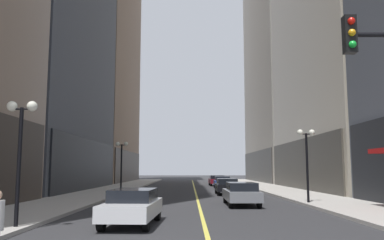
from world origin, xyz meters
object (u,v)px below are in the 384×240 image
street_lamp_left_far (122,155)px  car_black (227,186)px  car_grey (241,193)px  street_lamp_left_near (21,135)px  car_blue (222,182)px  car_maroon (217,180)px  street_lamp_right_mid (307,149)px  car_white (133,205)px

street_lamp_left_far → car_black: bearing=-7.7°
car_grey → street_lamp_left_near: size_ratio=1.06×
car_blue → car_maroon: 7.01m
car_blue → car_grey: bearing=-91.7°
car_blue → street_lamp_left_near: (-9.42, -30.07, 2.54)m
car_maroon → car_black: bearing=-91.3°
car_blue → street_lamp_right_mid: size_ratio=0.97×
car_maroon → street_lamp_left_far: bearing=-119.5°
street_lamp_left_far → street_lamp_right_mid: (12.80, -10.76, 0.00)m
car_grey → street_lamp_left_far: bearing=128.3°
car_black → street_lamp_right_mid: bearing=-67.9°
car_grey → car_blue: size_ratio=1.09×
car_black → street_lamp_right_mid: (3.88, -9.56, 2.54)m
car_black → street_lamp_left_far: bearing=172.3°
car_black → street_lamp_left_near: bearing=-114.7°
car_maroon → car_blue: bearing=-89.3°
car_maroon → street_lamp_left_near: (-9.33, -37.07, 2.54)m
car_white → car_blue: same height
car_blue → street_lamp_left_far: (-9.42, -9.51, 2.54)m
car_blue → street_lamp_left_far: street_lamp_left_far is taller
car_white → car_grey: bearing=57.4°
car_blue → car_maroon: (-0.09, 7.01, 0.00)m
car_white → street_lamp_left_far: street_lamp_left_far is taller
car_white → car_blue: (5.70, 28.62, -0.00)m
car_white → car_grey: size_ratio=0.93×
street_lamp_left_near → car_black: bearing=65.3°
street_lamp_left_near → street_lamp_left_far: 20.56m
car_blue → car_maroon: bearing=90.7°
car_blue → street_lamp_right_mid: bearing=-80.5°
street_lamp_left_near → street_lamp_right_mid: size_ratio=1.00×
car_grey → car_blue: (0.60, 20.66, -0.00)m
car_white → car_maroon: bearing=81.0°
car_black → car_blue: same height
car_grey → car_white: bearing=-122.6°
car_grey → car_blue: 20.67m
street_lamp_left_far → street_lamp_right_mid: same height
car_black → car_blue: size_ratio=1.01×
car_grey → car_black: size_ratio=1.08×
car_white → street_lamp_left_far: 19.64m
car_black → car_maroon: 17.72m
car_black → car_maroon: (0.41, 17.71, 0.00)m
car_maroon → street_lamp_right_mid: size_ratio=0.93×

